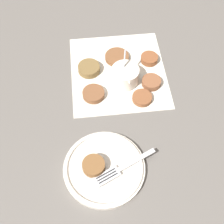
% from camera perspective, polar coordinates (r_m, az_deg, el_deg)
% --- Properties ---
extents(ground_plane, '(4.00, 4.00, 0.00)m').
position_cam_1_polar(ground_plane, '(1.02, 1.58, 7.77)').
color(ground_plane, '#605B56').
extents(napkin, '(0.37, 0.34, 0.00)m').
position_cam_1_polar(napkin, '(1.01, 1.15, 7.42)').
color(napkin, silver).
rests_on(napkin, ground_plane).
extents(sauce_bowl, '(0.09, 0.09, 0.10)m').
position_cam_1_polar(sauce_bowl, '(0.97, 2.29, 6.61)').
color(sauce_bowl, silver).
rests_on(sauce_bowl, napkin).
extents(fritter_0, '(0.06, 0.06, 0.02)m').
position_cam_1_polar(fritter_0, '(1.04, 6.83, 9.66)').
color(fritter_0, brown).
rests_on(fritter_0, napkin).
extents(fritter_1, '(0.07, 0.07, 0.02)m').
position_cam_1_polar(fritter_1, '(0.94, -3.40, 3.35)').
color(fritter_1, brown).
rests_on(fritter_1, napkin).
extents(fritter_2, '(0.08, 0.08, 0.01)m').
position_cam_1_polar(fritter_2, '(1.04, 0.98, 10.03)').
color(fritter_2, brown).
rests_on(fritter_2, napkin).
extents(fritter_3, '(0.06, 0.06, 0.02)m').
position_cam_1_polar(fritter_3, '(0.98, 7.21, 5.45)').
color(fritter_3, brown).
rests_on(fritter_3, napkin).
extents(fritter_4, '(0.07, 0.07, 0.02)m').
position_cam_1_polar(fritter_4, '(1.01, -4.23, 7.95)').
color(fritter_4, brown).
rests_on(fritter_4, napkin).
extents(fritter_5, '(0.06, 0.06, 0.01)m').
position_cam_1_polar(fritter_5, '(0.94, 5.52, 2.60)').
color(fritter_5, brown).
rests_on(fritter_5, napkin).
extents(serving_plate, '(0.21, 0.21, 0.02)m').
position_cam_1_polar(serving_plate, '(0.82, -1.43, -10.21)').
color(serving_plate, silver).
rests_on(serving_plate, ground_plane).
extents(fritter_on_plate, '(0.06, 0.06, 0.02)m').
position_cam_1_polar(fritter_on_plate, '(0.81, -3.38, -9.76)').
color(fritter_on_plate, brown).
rests_on(fritter_on_plate, serving_plate).
extents(fork, '(0.07, 0.18, 0.00)m').
position_cam_1_polar(fork, '(0.81, 1.28, -10.49)').
color(fork, silver).
rests_on(fork, serving_plate).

